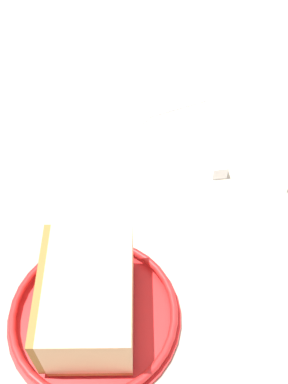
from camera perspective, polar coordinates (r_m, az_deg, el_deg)
The scene contains 5 objects.
ground_plane at distance 49.90cm, azimuth -0.92°, elevation -4.12°, with size 132.26×132.26×2.32cm, color tan.
small_plate at distance 42.88cm, azimuth -6.26°, elevation -14.98°, with size 15.76×15.76×1.62cm.
cake_slice at distance 39.94cm, azimuth -7.07°, elevation -13.03°, with size 11.27×8.22×6.27cm.
teaspoon at distance 59.76cm, azimuth 0.74°, elevation 9.71°, with size 4.96×10.96×0.80cm.
sugar_cube at distance 53.01cm, azimuth 9.35°, elevation 2.86°, with size 1.69×1.69×1.69cm, color white.
Camera 1 is at (-28.56, 0.91, 39.76)cm, focal length 42.60 mm.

